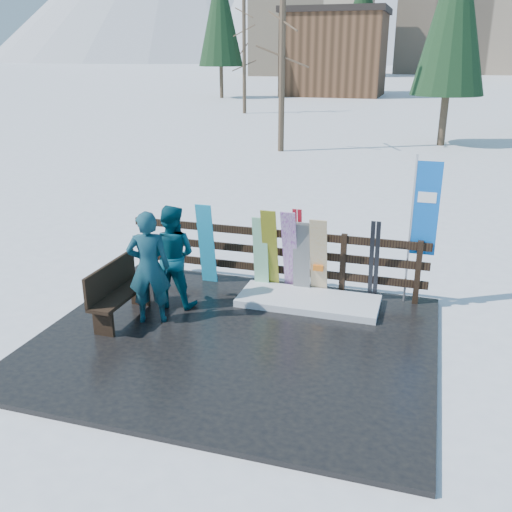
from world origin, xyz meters
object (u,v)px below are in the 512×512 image
(snowboard_1, at_px, (261,254))
(snowboard_0, at_px, (207,244))
(snowboard_3, at_px, (290,252))
(person_front, at_px, (149,268))
(snowboard_5, at_px, (319,258))
(person_back, at_px, (171,256))
(bench, at_px, (118,290))
(rental_flag, at_px, (422,214))
(snowboard_4, at_px, (301,258))
(snowboard_2, at_px, (270,251))

(snowboard_1, bearing_deg, snowboard_0, -180.00)
(snowboard_3, distance_m, person_front, 2.59)
(snowboard_5, bearing_deg, snowboard_0, 180.00)
(snowboard_0, height_order, person_back, person_back)
(bench, relative_size, person_front, 0.80)
(snowboard_1, distance_m, rental_flag, 2.90)
(snowboard_4, bearing_deg, person_back, -152.01)
(snowboard_5, distance_m, rental_flag, 1.91)
(snowboard_1, relative_size, snowboard_4, 1.02)
(snowboard_0, xyz_separation_m, snowboard_1, (1.06, 0.00, -0.08))
(snowboard_2, relative_size, person_back, 0.90)
(snowboard_3, bearing_deg, snowboard_4, 0.00)
(snowboard_0, xyz_separation_m, snowboard_5, (2.13, 0.00, -0.05))
(snowboard_2, relative_size, person_front, 0.86)
(rental_flag, height_order, person_back, rental_flag)
(snowboard_2, xyz_separation_m, person_back, (-1.44, -1.08, 0.11))
(snowboard_0, relative_size, snowboard_4, 1.14)
(snowboard_5, bearing_deg, person_back, -155.24)
(bench, relative_size, snowboard_3, 0.90)
(snowboard_2, height_order, person_back, person_back)
(snowboard_1, bearing_deg, rental_flag, 5.61)
(snowboard_1, bearing_deg, snowboard_3, -0.00)
(snowboard_3, height_order, rental_flag, rental_flag)
(snowboard_0, distance_m, snowboard_1, 1.06)
(snowboard_0, height_order, snowboard_2, snowboard_0)
(snowboard_3, distance_m, rental_flag, 2.36)
(snowboard_4, xyz_separation_m, snowboard_5, (0.31, 0.00, 0.04))
(person_back, bearing_deg, snowboard_1, -143.32)
(snowboard_0, bearing_deg, snowboard_4, 0.00)
(snowboard_0, distance_m, snowboard_5, 2.13)
(snowboard_4, distance_m, person_front, 2.75)
(bench, height_order, person_front, person_front)
(snowboard_4, bearing_deg, bench, -144.83)
(snowboard_4, relative_size, person_front, 0.75)
(snowboard_0, distance_m, person_back, 1.10)
(snowboard_2, bearing_deg, snowboard_1, 180.00)
(bench, distance_m, snowboard_2, 2.79)
(rental_flag, xyz_separation_m, person_back, (-4.02, -1.35, -0.71))
(snowboard_5, relative_size, person_back, 0.85)
(snowboard_0, relative_size, person_back, 0.89)
(snowboard_1, relative_size, snowboard_3, 0.86)
(bench, height_order, snowboard_1, snowboard_1)
(snowboard_2, xyz_separation_m, snowboard_4, (0.58, -0.00, -0.09))
(rental_flag, bearing_deg, snowboard_5, -170.87)
(snowboard_3, height_order, person_front, person_front)
(snowboard_3, height_order, person_back, person_back)
(snowboard_0, distance_m, person_front, 1.80)
(snowboard_3, relative_size, snowboard_4, 1.18)
(rental_flag, distance_m, person_back, 4.30)
(snowboard_4, bearing_deg, snowboard_0, 180.00)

